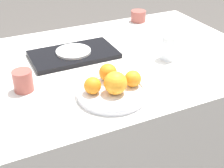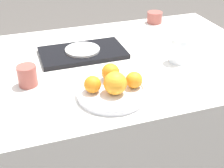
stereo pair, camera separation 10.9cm
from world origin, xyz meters
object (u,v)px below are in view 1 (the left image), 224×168
at_px(orange_2, 108,72).
at_px(cup_3, 23,81).
at_px(water_glass, 169,47).
at_px(serving_tray, 74,54).
at_px(orange_1, 133,79).
at_px(orange_0, 116,83).
at_px(cup_1, 138,16).
at_px(side_plate, 73,51).
at_px(orange_3, 93,86).
at_px(fruit_platter, 112,93).

xyz_separation_m(orange_2, cup_3, (-0.29, 0.09, -0.01)).
relative_size(water_glass, serving_tray, 0.28).
distance_m(orange_1, water_glass, 0.31).
distance_m(orange_0, cup_1, 0.80).
xyz_separation_m(orange_0, side_plate, (-0.02, 0.38, -0.03)).
xyz_separation_m(orange_2, serving_tray, (-0.04, 0.28, -0.04)).
xyz_separation_m(water_glass, cup_3, (-0.63, 0.01, -0.01)).
xyz_separation_m(side_plate, cup_3, (-0.26, -0.19, 0.01)).
bearing_deg(side_plate, cup_3, -143.53).
bearing_deg(orange_2, orange_3, -146.01).
relative_size(orange_1, side_plate, 0.39).
bearing_deg(serving_tray, fruit_platter, -87.36).
bearing_deg(cup_1, orange_1, -121.07).
distance_m(orange_2, cup_3, 0.31).
distance_m(orange_2, side_plate, 0.29).
height_order(water_glass, serving_tray, water_glass).
xyz_separation_m(orange_3, side_plate, (0.05, 0.34, -0.02)).
distance_m(cup_1, cup_3, 0.88).
xyz_separation_m(fruit_platter, serving_tray, (-0.02, 0.36, -0.00)).
bearing_deg(orange_1, orange_0, -167.73).
height_order(fruit_platter, orange_1, orange_1).
relative_size(orange_2, side_plate, 0.44).
bearing_deg(side_plate, fruit_platter, -87.36).
bearing_deg(orange_2, serving_tray, 97.48).
bearing_deg(orange_3, fruit_platter, -17.87).
bearing_deg(serving_tray, cup_3, -143.53).
height_order(orange_0, orange_3, orange_0).
xyz_separation_m(fruit_platter, cup_3, (-0.27, 0.17, 0.03)).
height_order(orange_3, serving_tray, orange_3).
relative_size(orange_1, cup_3, 0.76).
bearing_deg(side_plate, cup_1, 29.63).
height_order(orange_0, orange_2, orange_0).
relative_size(fruit_platter, side_plate, 1.65).
xyz_separation_m(orange_1, cup_3, (-0.36, 0.17, -0.01)).
xyz_separation_m(orange_3, serving_tray, (0.05, 0.34, -0.04)).
relative_size(fruit_platter, orange_1, 4.18).
relative_size(orange_1, orange_2, 0.90).
relative_size(side_plate, cup_3, 1.94).
relative_size(fruit_platter, cup_1, 3.01).
relative_size(orange_3, side_plate, 0.40).
bearing_deg(orange_0, serving_tray, 93.63).
bearing_deg(orange_0, orange_1, 12.27).
bearing_deg(cup_3, orange_3, -35.99).
xyz_separation_m(fruit_platter, water_glass, (0.35, 0.17, 0.04)).
xyz_separation_m(orange_0, water_glass, (0.35, 0.18, -0.01)).
xyz_separation_m(orange_1, orange_3, (-0.15, 0.02, 0.00)).
xyz_separation_m(orange_0, orange_1, (0.08, 0.02, -0.01)).
height_order(serving_tray, cup_3, cup_3).
distance_m(fruit_platter, orange_3, 0.08).
xyz_separation_m(fruit_platter, orange_0, (0.01, -0.01, 0.05)).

